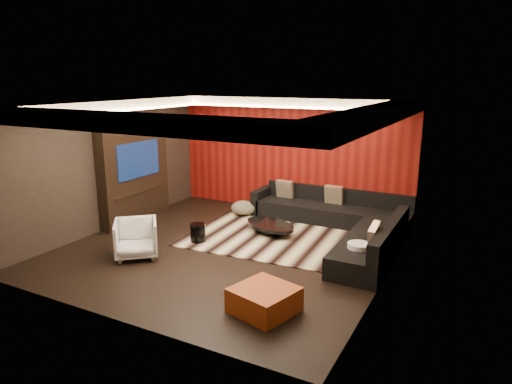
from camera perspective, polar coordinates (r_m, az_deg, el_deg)
The scene contains 26 objects.
floor at distance 8.96m, azimuth -3.52°, elevation -7.20°, with size 6.00×6.00×0.02m, color black.
ceiling at distance 8.36m, azimuth -3.81°, elevation 11.11°, with size 6.00×6.00×0.02m, color silver.
wall_back at distance 11.18m, azimuth 4.42°, elevation 4.60°, with size 6.00×0.02×2.80m, color black.
wall_left at distance 10.42m, azimuth -17.97°, elevation 3.23°, with size 0.02×6.00×2.80m, color black.
wall_right at distance 7.48m, azimuth 16.45°, elevation -0.77°, with size 0.02×6.00×2.80m, color black.
red_feature_wall at distance 11.14m, azimuth 4.34°, elevation 4.57°, with size 5.98×0.05×2.78m, color #6B0C0A.
soffit_back at distance 10.76m, azimuth 3.88°, elevation 11.15°, with size 6.00×0.60×0.22m, color silver.
soffit_front at distance 6.24m, azimuth -17.01°, elevation 8.38°, with size 6.00×0.60×0.22m, color silver.
soffit_left at distance 10.04m, azimuth -17.27°, elevation 10.34°, with size 0.60×4.80×0.22m, color silver.
soffit_right at distance 7.33m, azimuth 14.76°, elevation 9.31°, with size 0.60×4.80×0.22m, color silver.
cove_back at distance 10.45m, azimuth 3.10°, elevation 10.58°, with size 4.80×0.08×0.04m, color #FFD899.
cove_front at distance 6.49m, azimuth -14.84°, elevation 7.93°, with size 4.80×0.08×0.04m, color #FFD899.
cove_left at distance 9.81m, azimuth -15.80°, elevation 9.84°, with size 0.08×4.80×0.04m, color #FFD899.
cove_right at distance 7.42m, azimuth 12.14°, elevation 8.82°, with size 0.08×4.80×0.04m, color #FFD899.
tv_surround at distance 10.78m, azimuth -14.99°, elevation 2.17°, with size 0.30×2.00×2.20m, color black.
tv_screen at distance 10.61m, azimuth -14.47°, elevation 3.94°, with size 0.04×1.30×0.80m, color black.
tv_shelf at distance 10.76m, azimuth -14.22°, elevation 0.01°, with size 0.04×1.60×0.04m, color black.
rug at distance 9.64m, azimuth 4.18°, elevation -5.52°, with size 4.00×3.00×0.02m, color beige.
coffee_table at distance 9.75m, azimuth 1.77°, elevation -4.53°, with size 1.26×1.26×0.21m, color black.
drum_stool at distance 9.32m, azimuth -7.28°, elevation -5.06°, with size 0.31×0.31×0.36m, color black.
striped_pouf at distance 11.02m, azimuth -1.55°, elevation -1.97°, with size 0.61×0.61×0.33m, color beige.
white_side_table at distance 8.14m, azimuth 12.65°, elevation -7.89°, with size 0.39×0.39×0.49m, color white.
orange_ottoman at distance 6.66m, azimuth 1.04°, elevation -13.32°, with size 0.80×0.80×0.36m, color #992D13.
armchair at distance 8.76m, azimuth -14.76°, elevation -5.65°, with size 0.75×0.78×0.71m, color silver.
sectional_sofa at distance 9.82m, azimuth 10.93°, elevation -3.81°, with size 3.65×3.50×0.75m.
throw_pillows at distance 9.88m, azimuth 8.75°, elevation -1.44°, with size 3.02×2.79×0.50m.
Camera 1 is at (4.37, -7.11, 3.25)m, focal length 32.00 mm.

